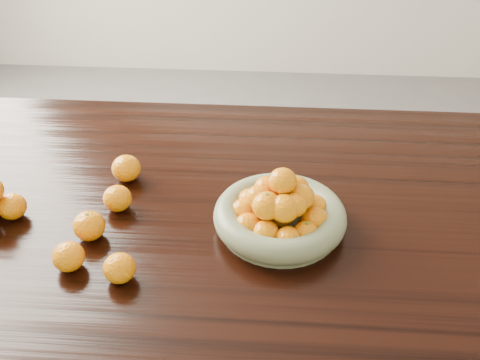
{
  "coord_description": "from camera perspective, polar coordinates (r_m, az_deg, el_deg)",
  "views": [
    {
      "loc": [
        0.09,
        -0.99,
        1.51
      ],
      "look_at": [
        0.02,
        -0.02,
        0.83
      ],
      "focal_mm": 40.0,
      "sensor_mm": 36.0,
      "label": 1
    }
  ],
  "objects": [
    {
      "name": "loose_orange_2",
      "position": [
        1.07,
        -12.73,
        -9.16
      ],
      "size": [
        0.06,
        0.06,
        0.06
      ],
      "primitive_type": "ellipsoid",
      "color": "#FF9507",
      "rests_on": "dining_table"
    },
    {
      "name": "loose_orange_3",
      "position": [
        1.34,
        -12.04,
        1.23
      ],
      "size": [
        0.07,
        0.07,
        0.07
      ],
      "primitive_type": "ellipsoid",
      "color": "#FF9507",
      "rests_on": "dining_table"
    },
    {
      "name": "fruit_bowl",
      "position": [
        1.15,
        4.29,
        -3.41
      ],
      "size": [
        0.29,
        0.29,
        0.15
      ],
      "rotation": [
        0.0,
        0.0,
        -0.43
      ],
      "color": "#6C7253",
      "rests_on": "dining_table"
    },
    {
      "name": "loose_orange_1",
      "position": [
        1.12,
        -17.82,
        -7.78
      ],
      "size": [
        0.06,
        0.06,
        0.06
      ],
      "primitive_type": "ellipsoid",
      "color": "#FF9507",
      "rests_on": "dining_table"
    },
    {
      "name": "dining_table",
      "position": [
        1.3,
        -0.77,
        -5.59
      ],
      "size": [
        2.0,
        1.0,
        0.75
      ],
      "color": "black",
      "rests_on": "ground"
    },
    {
      "name": "loose_orange_4",
      "position": [
        1.24,
        -12.95,
        -1.92
      ],
      "size": [
        0.07,
        0.07,
        0.06
      ],
      "primitive_type": "ellipsoid",
      "color": "#FF9507",
      "rests_on": "dining_table"
    },
    {
      "name": "loose_orange_0",
      "position": [
        1.18,
        -15.8,
        -4.72
      ],
      "size": [
        0.07,
        0.07,
        0.06
      ],
      "primitive_type": "ellipsoid",
      "color": "#FF9507",
      "rests_on": "dining_table"
    }
  ]
}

